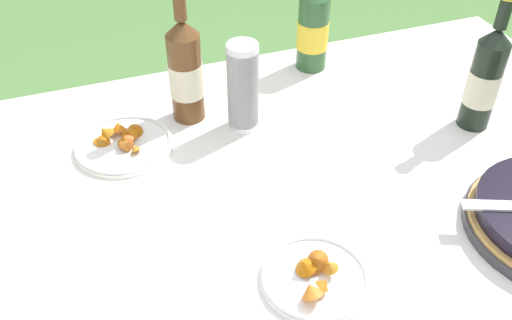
{
  "coord_description": "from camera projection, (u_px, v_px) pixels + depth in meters",
  "views": [
    {
      "loc": [
        -0.28,
        -0.74,
        1.53
      ],
      "look_at": [
        0.02,
        0.1,
        0.8
      ],
      "focal_mm": 40.0,
      "sensor_mm": 36.0,
      "label": 1
    }
  ],
  "objects": [
    {
      "name": "snack_plate_right",
      "position": [
        123.0,
        143.0,
        1.28
      ],
      "size": [
        0.22,
        0.22,
        0.05
      ],
      "color": "white",
      "rests_on": "tablecloth"
    },
    {
      "name": "cider_bottle_amber",
      "position": [
        185.0,
        71.0,
        1.3
      ],
      "size": [
        0.08,
        0.08,
        0.33
      ],
      "color": "brown",
      "rests_on": "tablecloth"
    },
    {
      "name": "garden_table",
      "position": [
        264.0,
        236.0,
        1.15
      ],
      "size": [
        1.89,
        1.2,
        0.74
      ],
      "color": "brown",
      "rests_on": "ground_plane"
    },
    {
      "name": "snack_plate_near",
      "position": [
        315.0,
        276.0,
        0.98
      ],
      "size": [
        0.19,
        0.19,
        0.06
      ],
      "color": "white",
      "rests_on": "tablecloth"
    },
    {
      "name": "tablecloth",
      "position": [
        264.0,
        220.0,
        1.13
      ],
      "size": [
        1.9,
        1.21,
        0.1
      ],
      "color": "white",
      "rests_on": "garden_table"
    },
    {
      "name": "cider_bottle_green",
      "position": [
        313.0,
        27.0,
        1.49
      ],
      "size": [
        0.08,
        0.08,
        0.32
      ],
      "color": "#2D562D",
      "rests_on": "tablecloth"
    },
    {
      "name": "juice_bottle_red",
      "position": [
        485.0,
        78.0,
        1.28
      ],
      "size": [
        0.07,
        0.07,
        0.33
      ],
      "color": "black",
      "rests_on": "tablecloth"
    },
    {
      "name": "cup_stack",
      "position": [
        243.0,
        87.0,
        1.28
      ],
      "size": [
        0.07,
        0.07,
        0.21
      ],
      "color": "white",
      "rests_on": "tablecloth"
    }
  ]
}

